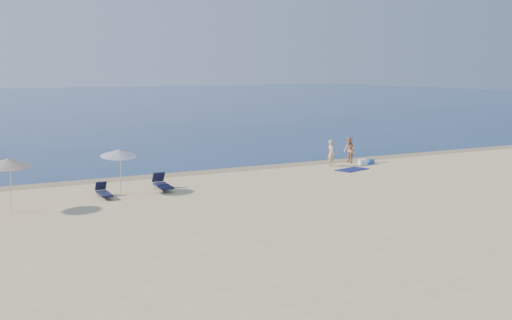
# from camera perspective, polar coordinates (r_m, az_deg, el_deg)

# --- Properties ---
(sea) EXTENTS (240.00, 160.00, 0.01)m
(sea) POSITION_cam_1_polar(r_m,az_deg,el_deg) (114.41, -19.61, 4.86)
(sea) COLOR #0D2751
(sea) RESTS_ON ground
(wet_sand_strip) EXTENTS (240.00, 1.60, 0.00)m
(wet_sand_strip) POSITION_cam_1_polar(r_m,az_deg,el_deg) (37.09, -0.24, -0.69)
(wet_sand_strip) COLOR #847254
(wet_sand_strip) RESTS_ON ground
(person_left) EXTENTS (0.46, 0.62, 1.55)m
(person_left) POSITION_cam_1_polar(r_m,az_deg,el_deg) (37.88, 6.69, 0.62)
(person_left) COLOR tan
(person_left) RESTS_ON ground
(person_right) EXTENTS (0.66, 0.82, 1.58)m
(person_right) POSITION_cam_1_polar(r_m,az_deg,el_deg) (39.26, 8.29, 0.88)
(person_right) COLOR tan
(person_right) RESTS_ON ground
(beach_towel) EXTENTS (2.17, 1.61, 0.03)m
(beach_towel) POSITION_cam_1_polar(r_m,az_deg,el_deg) (36.76, 8.53, -0.84)
(beach_towel) COLOR #0E1149
(beach_towel) RESTS_ON ground
(white_bag) EXTENTS (0.39, 0.34, 0.33)m
(white_bag) POSITION_cam_1_polar(r_m,az_deg,el_deg) (38.65, 9.41, -0.20)
(white_bag) COLOR white
(white_bag) RESTS_ON ground
(blue_cooler) EXTENTS (0.45, 0.34, 0.30)m
(blue_cooler) POSITION_cam_1_polar(r_m,az_deg,el_deg) (39.11, 10.12, -0.14)
(blue_cooler) COLOR #1F59AB
(blue_cooler) RESTS_ON ground
(umbrella_near) EXTENTS (1.78, 1.80, 2.18)m
(umbrella_near) POSITION_cam_1_polar(r_m,az_deg,el_deg) (29.96, -12.12, 0.62)
(umbrella_near) COLOR silver
(umbrella_near) RESTS_ON ground
(umbrella_far) EXTENTS (2.10, 2.12, 2.30)m
(umbrella_far) POSITION_cam_1_polar(r_m,az_deg,el_deg) (27.33, -21.14, -0.21)
(umbrella_far) COLOR silver
(umbrella_far) RESTS_ON ground
(lounger_left) EXTENTS (0.55, 1.52, 0.66)m
(lounger_left) POSITION_cam_1_polar(r_m,az_deg,el_deg) (29.35, -13.38, -2.82)
(lounger_left) COLOR black
(lounger_left) RESTS_ON ground
(lounger_right) EXTENTS (0.71, 1.81, 0.78)m
(lounger_right) POSITION_cam_1_polar(r_m,az_deg,el_deg) (30.65, -8.34, -2.13)
(lounger_right) COLOR #141938
(lounger_right) RESTS_ON ground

